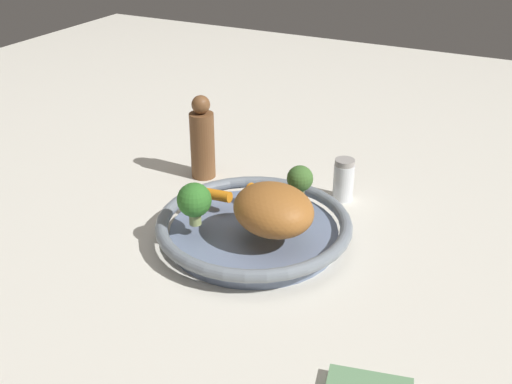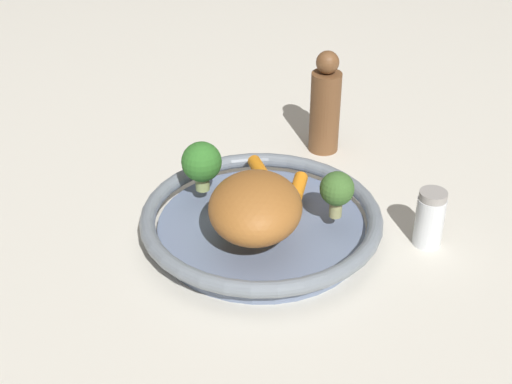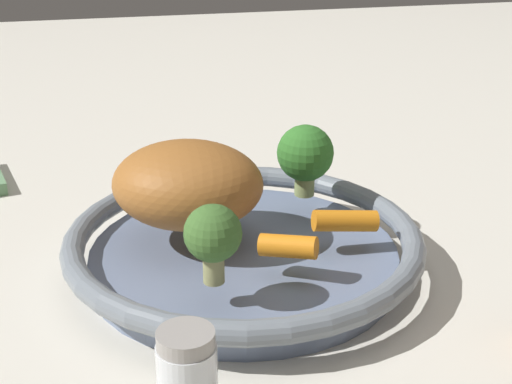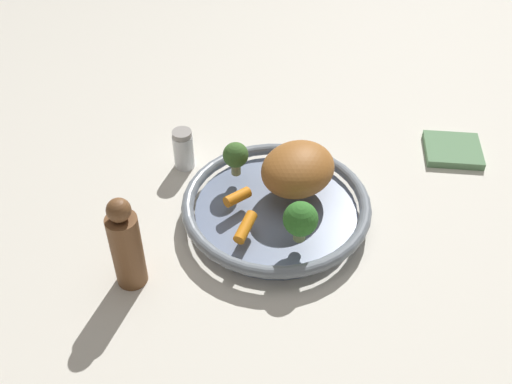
{
  "view_description": "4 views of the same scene",
  "coord_description": "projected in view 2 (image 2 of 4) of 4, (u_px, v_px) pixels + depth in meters",
  "views": [
    {
      "loc": [
        0.75,
        0.39,
        0.52
      ],
      "look_at": [
        -0.02,
        -0.01,
        0.08
      ],
      "focal_mm": 43.93,
      "sensor_mm": 36.0,
      "label": 1
    },
    {
      "loc": [
        0.24,
        0.73,
        0.56
      ],
      "look_at": [
        0.0,
        -0.02,
        0.06
      ],
      "focal_mm": 51.99,
      "sensor_mm": 36.0,
      "label": 2
    },
    {
      "loc": [
        -0.56,
        0.12,
        0.32
      ],
      "look_at": [
        -0.0,
        -0.01,
        0.08
      ],
      "focal_mm": 52.55,
      "sensor_mm": 36.0,
      "label": 3
    },
    {
      "loc": [
        0.2,
        -0.69,
        0.71
      ],
      "look_at": [
        -0.03,
        -0.02,
        0.07
      ],
      "focal_mm": 43.17,
      "sensor_mm": 36.0,
      "label": 4
    }
  ],
  "objects": [
    {
      "name": "salt_shaker",
      "position": [
        430.0,
        218.0,
        0.92
      ],
      "size": [
        0.04,
        0.04,
        0.08
      ],
      "color": "silver",
      "rests_on": "ground_plane"
    },
    {
      "name": "baby_carrot_near_rim",
      "position": [
        298.0,
        187.0,
        0.96
      ],
      "size": [
        0.04,
        0.05,
        0.02
      ],
      "primitive_type": "cylinder",
      "rotation": [
        1.49,
        0.0,
        5.75
      ],
      "color": "orange",
      "rests_on": "serving_bowl"
    },
    {
      "name": "broccoli_floret_mid",
      "position": [
        202.0,
        163.0,
        0.95
      ],
      "size": [
        0.05,
        0.05,
        0.07
      ],
      "color": "#97A966",
      "rests_on": "serving_bowl"
    },
    {
      "name": "broccoli_floret_edge",
      "position": [
        337.0,
        190.0,
        0.9
      ],
      "size": [
        0.04,
        0.04,
        0.06
      ],
      "color": "tan",
      "rests_on": "serving_bowl"
    },
    {
      "name": "ground_plane",
      "position": [
        261.0,
        237.0,
        0.95
      ],
      "size": [
        2.56,
        2.56,
        0.0
      ],
      "primitive_type": "plane",
      "color": "silver"
    },
    {
      "name": "serving_bowl",
      "position": [
        261.0,
        223.0,
        0.94
      ],
      "size": [
        0.31,
        0.31,
        0.04
      ],
      "color": "slate",
      "rests_on": "ground_plane"
    },
    {
      "name": "pepper_mill",
      "position": [
        325.0,
        106.0,
        1.11
      ],
      "size": [
        0.05,
        0.05,
        0.16
      ],
      "color": "brown",
      "rests_on": "ground_plane"
    },
    {
      "name": "baby_carrot_left",
      "position": [
        259.0,
        169.0,
        1.0
      ],
      "size": [
        0.02,
        0.06,
        0.02
      ],
      "primitive_type": "cylinder",
      "rotation": [
        1.66,
        0.0,
        6.23
      ],
      "color": "orange",
      "rests_on": "serving_bowl"
    },
    {
      "name": "roast_chicken_piece",
      "position": [
        255.0,
        207.0,
        0.87
      ],
      "size": [
        0.15,
        0.16,
        0.07
      ],
      "primitive_type": "ellipsoid",
      "rotation": [
        0.0,
        0.0,
        4.32
      ],
      "color": "#A2622A",
      "rests_on": "serving_bowl"
    }
  ]
}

